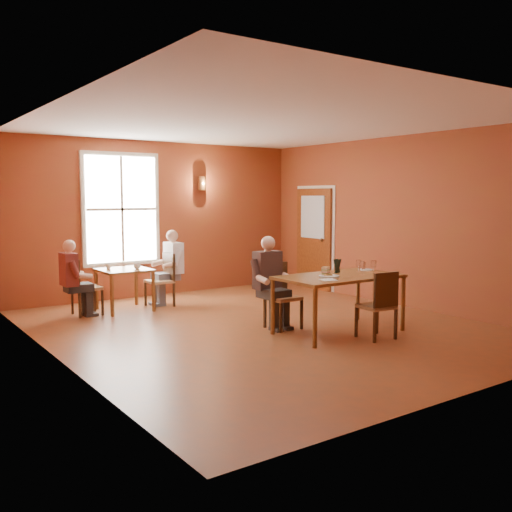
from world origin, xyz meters
TOP-DOWN VIEW (x-y plane):
  - ground at (0.00, 0.00)m, footprint 6.00×7.00m
  - wall_back at (0.00, 3.50)m, footprint 6.00×0.04m
  - wall_front at (0.00, -3.50)m, footprint 6.00×0.04m
  - wall_left at (-3.00, 0.00)m, footprint 0.04×7.00m
  - wall_right at (3.00, 0.00)m, footprint 0.04×7.00m
  - ceiling at (0.00, 0.00)m, footprint 6.00×7.00m
  - window at (-0.80, 3.45)m, footprint 1.36×0.10m
  - door at (2.94, 2.30)m, footprint 0.12×1.04m
  - wall_sconce at (0.90, 3.40)m, footprint 0.16×0.16m
  - main_table at (0.69, -0.87)m, footprint 1.76×0.99m
  - chair_diner_main at (0.19, -0.22)m, footprint 0.43×0.43m
  - diner_main at (0.19, -0.25)m, footprint 0.52×0.52m
  - chair_empty at (0.88, -1.42)m, footprint 0.45×0.45m
  - plate_food at (0.47, -0.91)m, footprint 0.36×0.36m
  - sandwich at (0.48, -0.83)m, footprint 0.12×0.12m
  - goblet_a at (1.17, -0.78)m, footprint 0.10×0.10m
  - goblet_b at (1.28, -0.97)m, footprint 0.10×0.10m
  - goblet_c at (0.98, -1.04)m, footprint 0.09×0.09m
  - menu_stand at (0.86, -0.65)m, footprint 0.14×0.10m
  - knife at (0.65, -1.09)m, footprint 0.21×0.04m
  - napkin at (0.26, -1.12)m, footprint 0.25×0.25m
  - side_plate at (1.43, -0.68)m, footprint 0.20×0.20m
  - sunglasses at (1.21, -1.19)m, footprint 0.13×0.05m
  - second_table at (-1.20, 2.39)m, footprint 0.81×0.81m
  - chair_diner_white at (-0.55, 2.39)m, footprint 0.41×0.41m
  - diner_white at (-0.52, 2.39)m, footprint 0.52×0.52m
  - chair_diner_maroon at (-1.85, 2.39)m, footprint 0.41×0.41m
  - diner_maroon at (-1.88, 2.39)m, footprint 0.49×0.49m
  - cup_a at (-1.02, 2.28)m, footprint 0.14×0.14m
  - cup_b at (-1.42, 2.54)m, footprint 0.11×0.11m

SIDE VIEW (x-z plane):
  - ground at x=0.00m, z-range -0.01..0.01m
  - second_table at x=-1.20m, z-range 0.00..0.71m
  - main_table at x=0.69m, z-range 0.00..0.82m
  - chair_empty at x=0.88m, z-range 0.00..0.93m
  - chair_diner_white at x=-0.55m, z-range 0.00..0.94m
  - chair_diner_maroon at x=-1.85m, z-range 0.00..0.94m
  - chair_diner_main at x=0.19m, z-range 0.00..0.96m
  - diner_maroon at x=-1.88m, z-range 0.00..1.22m
  - diner_white at x=-0.52m, z-range 0.00..1.30m
  - diner_main at x=0.19m, z-range 0.00..1.31m
  - cup_b at x=-1.42m, z-range 0.71..0.80m
  - cup_a at x=-1.02m, z-range 0.71..0.80m
  - knife at x=0.65m, z-range 0.82..0.83m
  - napkin at x=0.26m, z-range 0.82..0.83m
  - side_plate at x=1.43m, z-range 0.82..0.84m
  - sunglasses at x=1.21m, z-range 0.82..0.84m
  - plate_food at x=0.47m, z-range 0.82..0.86m
  - sandwich at x=0.48m, z-range 0.82..0.94m
  - goblet_a at x=1.17m, z-range 0.82..1.02m
  - goblet_b at x=1.28m, z-range 0.82..1.02m
  - menu_stand at x=0.86m, z-range 0.82..1.03m
  - goblet_c at x=0.98m, z-range 0.82..1.03m
  - door at x=2.94m, z-range 0.00..2.10m
  - wall_back at x=0.00m, z-range 0.00..3.00m
  - wall_front at x=0.00m, z-range 0.00..3.00m
  - wall_left at x=-3.00m, z-range 0.00..3.00m
  - wall_right at x=3.00m, z-range 0.00..3.00m
  - window at x=-0.80m, z-range 0.72..2.68m
  - wall_sconce at x=0.90m, z-range 2.06..2.34m
  - ceiling at x=0.00m, z-range 2.98..3.02m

